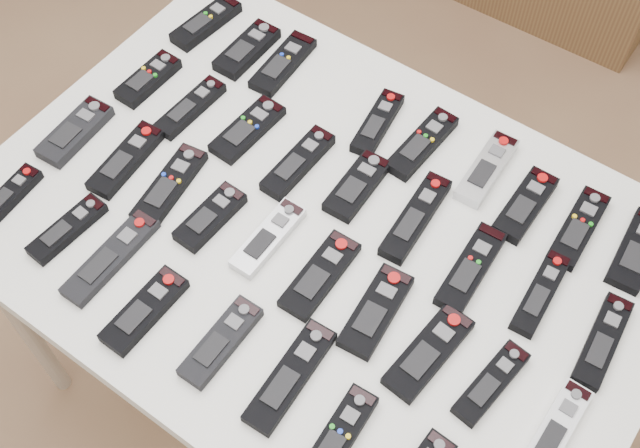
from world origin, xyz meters
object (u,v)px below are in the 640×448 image
Objects in this scene: remote_20 at (170,186)px; remote_22 at (268,238)px; remote_7 at (579,228)px; remote_27 at (556,429)px; remote_21 at (210,217)px; remote_25 at (429,352)px; remote_8 at (637,250)px; remote_15 at (471,268)px; remote_2 at (283,63)px; remote_30 at (111,257)px; remote_9 at (148,79)px; remote_16 at (541,293)px; remote_32 at (221,342)px; remote_19 at (126,159)px; remote_3 at (377,123)px; remote_5 at (487,169)px; remote_34 at (337,439)px; remote_11 at (248,129)px; remote_17 at (603,341)px; remote_28 at (10,195)px; remote_29 at (67,229)px; remote_33 at (290,376)px; remote_14 at (416,217)px; remote_24 at (376,311)px; remote_12 at (298,163)px; remote_23 at (320,275)px; remote_10 at (191,107)px; remote_6 at (525,205)px; remote_18 at (75,132)px; remote_13 at (357,186)px; remote_31 at (145,310)px; table at (320,247)px; remote_4 at (422,144)px.

remote_22 is at bearing -4.75° from remote_20.
remote_27 is at bearing -72.49° from remote_7.
remote_25 is (0.46, 0.00, -0.00)m from remote_21.
remote_8 is 0.30m from remote_15.
remote_2 is 1.05× the size of remote_27.
remote_30 is at bearing -167.39° from remote_27.
remote_9 reaches higher than remote_16.
remote_15 is at bearing 52.89° from remote_32.
remote_19 is at bearing 125.23° from remote_30.
remote_20 is at bearing -176.48° from remote_22.
remote_3 is at bearing 138.00° from remote_25.
remote_5 is 0.60m from remote_34.
remote_11 is 0.26m from remote_22.
remote_17 is 1.09m from remote_28.
remote_29 is 0.77× the size of remote_33.
remote_22 is at bearing -139.48° from remote_14.
remote_24 is at bearing 21.74° from remote_30.
remote_11 is 0.13m from remote_12.
remote_20 is 0.34m from remote_23.
remote_3 is at bearing 45.02° from remote_28.
remote_10 is 0.26m from remote_12.
remote_3 is 0.50m from remote_19.
remote_5 and remote_21 have the same top height.
remote_3 is 1.00× the size of remote_6.
remote_20 is at bearing -1.24° from remote_18.
remote_14 is 1.10× the size of remote_25.
remote_12 reaches higher than remote_11.
remote_8 and remote_22 have the same top height.
remote_15 is at bearing 83.95° from remote_34.
remote_14 reaches higher than remote_16.
remote_11 is at bearing 165.67° from remote_27.
remote_12 is 1.14× the size of remote_13.
remote_31 is at bearing -111.35° from remote_13.
remote_2 is 0.87× the size of remote_33.
table is 0.51m from remote_9.
remote_3 reaches higher than remote_27.
remote_17 is 1.05m from remote_18.
remote_16 is 1.17× the size of remote_21.
remote_16 is at bearing 44.34° from remote_32.
remote_21 is 0.26m from remote_29.
remote_14 is at bearing 97.13° from remote_24.
remote_30 is (0.24, -0.36, -0.00)m from remote_9.
remote_28 is 0.64m from remote_33.
remote_4 and remote_34 have the same top height.
remote_19 is 1.14× the size of remote_29.
remote_21 is 0.87× the size of remote_27.
remote_34 reaches higher than remote_33.
remote_25 is at bearing -18.40° from table.
remote_22 is at bearing -2.47° from remote_19.
remote_18 is at bearing 161.52° from remote_34.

